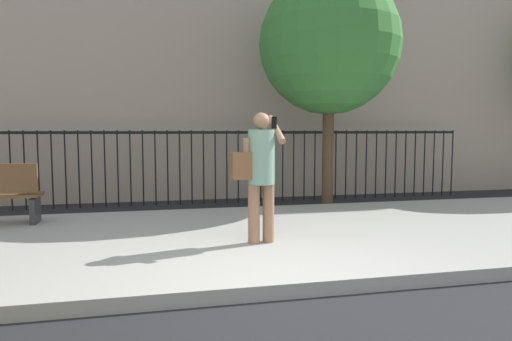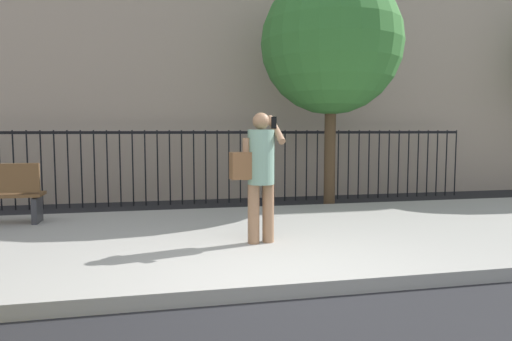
% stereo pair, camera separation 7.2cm
% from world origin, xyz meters
% --- Properties ---
extents(ground_plane, '(60.00, 60.00, 0.00)m').
position_xyz_m(ground_plane, '(0.00, 0.00, 0.00)').
color(ground_plane, black).
extents(sidewalk, '(28.00, 4.40, 0.15)m').
position_xyz_m(sidewalk, '(0.00, 2.20, 0.07)').
color(sidewalk, '#9E9B93').
rests_on(sidewalk, ground).
extents(building_facade, '(28.00, 4.00, 9.39)m').
position_xyz_m(building_facade, '(0.00, 8.50, 4.69)').
color(building_facade, tan).
rests_on(building_facade, ground).
extents(iron_fence, '(12.03, 0.04, 1.60)m').
position_xyz_m(iron_fence, '(0.00, 5.90, 1.02)').
color(iron_fence, black).
rests_on(iron_fence, ground).
extents(pedestrian_on_phone, '(0.68, 0.49, 1.67)m').
position_xyz_m(pedestrian_on_phone, '(0.11, 1.63, 1.12)').
color(pedestrian_on_phone, '#936B4C').
rests_on(pedestrian_on_phone, sidewalk).
extents(street_tree_mid, '(2.79, 2.79, 4.70)m').
position_xyz_m(street_tree_mid, '(2.25, 4.68, 3.29)').
color(street_tree_mid, '#4C3823').
rests_on(street_tree_mid, ground).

